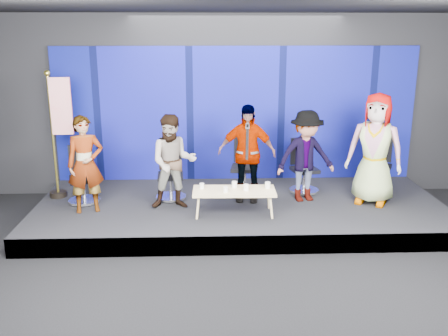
{
  "coord_description": "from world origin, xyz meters",
  "views": [
    {
      "loc": [
        -0.59,
        -5.7,
        3.22
      ],
      "look_at": [
        -0.29,
        2.4,
        0.94
      ],
      "focal_mm": 40.0,
      "sensor_mm": 36.0,
      "label": 1
    }
  ],
  "objects": [
    {
      "name": "mug_d",
      "position": [
        0.05,
        1.89,
        0.76
      ],
      "size": [
        0.09,
        0.09,
        0.1
      ],
      "primitive_type": "cylinder",
      "color": "silver",
      "rests_on": "coffee_table"
    },
    {
      "name": "chair_d",
      "position": [
        1.2,
        3.05,
        0.62
      ],
      "size": [
        0.65,
        0.65,
        0.98
      ],
      "rotation": [
        0.0,
        0.0,
        0.19
      ],
      "color": "silver",
      "rests_on": "riser"
    },
    {
      "name": "riser",
      "position": [
        0.0,
        2.5,
        0.15
      ],
      "size": [
        7.0,
        3.0,
        0.3
      ],
      "primitive_type": "cube",
      "color": "black",
      "rests_on": "ground"
    },
    {
      "name": "coffee_table",
      "position": [
        -0.14,
        1.93,
        0.67
      ],
      "size": [
        1.34,
        0.59,
        0.41
      ],
      "rotation": [
        0.0,
        0.0,
        -0.02
      ],
      "color": "tan",
      "rests_on": "riser"
    },
    {
      "name": "backdrop",
      "position": [
        0.0,
        3.95,
        1.6
      ],
      "size": [
        7.0,
        0.08,
        2.6
      ],
      "primitive_type": "cube",
      "color": "#080F64",
      "rests_on": "riser"
    },
    {
      "name": "panelist_c",
      "position": [
        0.11,
        2.61,
        1.15
      ],
      "size": [
        1.05,
        0.56,
        1.69
      ],
      "primitive_type": "imported",
      "rotation": [
        0.0,
        0.0,
        -0.16
      ],
      "color": "black",
      "rests_on": "riser"
    },
    {
      "name": "panelist_b",
      "position": [
        -1.13,
        2.27,
        1.09
      ],
      "size": [
        0.8,
        0.64,
        1.59
      ],
      "primitive_type": "imported",
      "rotation": [
        0.0,
        0.0,
        0.06
      ],
      "color": "black",
      "rests_on": "riser"
    },
    {
      "name": "room_walls",
      "position": [
        0.0,
        0.0,
        2.43
      ],
      "size": [
        10.02,
        8.02,
        3.51
      ],
      "color": "black",
      "rests_on": "ground"
    },
    {
      "name": "mug_c",
      "position": [
        -0.13,
        2.06,
        0.76
      ],
      "size": [
        0.09,
        0.09,
        0.1
      ],
      "primitive_type": "cylinder",
      "color": "silver",
      "rests_on": "coffee_table"
    },
    {
      "name": "chair_b",
      "position": [
        -1.22,
        2.76,
        0.62
      ],
      "size": [
        0.58,
        0.58,
        0.98
      ],
      "rotation": [
        0.0,
        0.0,
        0.06
      ],
      "color": "silver",
      "rests_on": "riser"
    },
    {
      "name": "chair_c",
      "position": [
        0.12,
        3.11,
        0.64
      ],
      "size": [
        0.67,
        0.67,
        1.05
      ],
      "rotation": [
        0.0,
        0.0,
        -0.16
      ],
      "color": "silver",
      "rests_on": "riser"
    },
    {
      "name": "panelist_a",
      "position": [
        -2.54,
        2.16,
        1.1
      ],
      "size": [
        0.66,
        0.53,
        1.59
      ],
      "primitive_type": "imported",
      "rotation": [
        0.0,
        0.0,
        0.29
      ],
      "color": "black",
      "rests_on": "riser"
    },
    {
      "name": "chair_a",
      "position": [
        -2.72,
        2.62,
        0.62
      ],
      "size": [
        0.69,
        0.69,
        0.98
      ],
      "rotation": [
        0.0,
        0.0,
        0.29
      ],
      "color": "silver",
      "rests_on": "riser"
    },
    {
      "name": "ground",
      "position": [
        0.0,
        0.0,
        0.0
      ],
      "size": [
        10.0,
        10.0,
        0.0
      ],
      "primitive_type": "plane",
      "color": "black",
      "rests_on": "ground"
    },
    {
      "name": "flag_stand",
      "position": [
        -3.14,
        2.9,
        1.49
      ],
      "size": [
        0.52,
        0.3,
        2.24
      ],
      "rotation": [
        0.0,
        0.0,
        0.06
      ],
      "color": "black",
      "rests_on": "riser"
    },
    {
      "name": "panelist_e",
      "position": [
        2.27,
        2.4,
        1.25
      ],
      "size": [
        1.1,
        0.97,
        1.9
      ],
      "primitive_type": "imported",
      "rotation": [
        0.0,
        0.0,
        -0.49
      ],
      "color": "black",
      "rests_on": "riser"
    },
    {
      "name": "mug_e",
      "position": [
        0.41,
        2.0,
        0.76
      ],
      "size": [
        0.09,
        0.09,
        0.1
      ],
      "primitive_type": "cylinder",
      "color": "silver",
      "rests_on": "coffee_table"
    },
    {
      "name": "panelist_d",
      "position": [
        1.13,
        2.56,
        1.1
      ],
      "size": [
        1.12,
        0.78,
        1.59
      ],
      "primitive_type": "imported",
      "rotation": [
        0.0,
        0.0,
        0.19
      ],
      "color": "black",
      "rests_on": "riser"
    },
    {
      "name": "mug_a",
      "position": [
        -0.66,
        2.02,
        0.75
      ],
      "size": [
        0.08,
        0.08,
        0.09
      ],
      "primitive_type": "cylinder",
      "color": "silver",
      "rests_on": "coffee_table"
    },
    {
      "name": "chair_e",
      "position": [
        2.47,
        2.87,
        0.69
      ],
      "size": [
        0.89,
        0.89,
        1.17
      ],
      "rotation": [
        0.0,
        0.0,
        -0.49
      ],
      "color": "silver",
      "rests_on": "riser"
    },
    {
      "name": "mug_b",
      "position": [
        -0.28,
        1.83,
        0.75
      ],
      "size": [
        0.07,
        0.07,
        0.09
      ],
      "primitive_type": "cylinder",
      "color": "silver",
      "rests_on": "coffee_table"
    }
  ]
}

